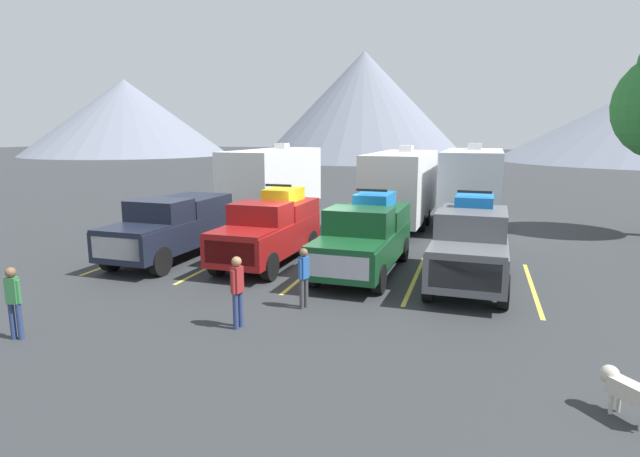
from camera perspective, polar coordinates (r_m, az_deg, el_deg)
ground_plane at (r=17.23m, az=-0.74°, el=-4.38°), size 240.00×240.00×0.00m
pickup_truck_a at (r=19.03m, az=-15.89°, el=0.29°), size 2.29×5.63×2.19m
pickup_truck_b at (r=17.81m, az=-5.51°, el=0.04°), size 2.19×5.42×2.63m
pickup_truck_c at (r=16.73m, az=4.96°, el=-0.73°), size 2.34×5.83×2.58m
pickup_truck_d at (r=15.89m, az=16.20°, el=-1.50°), size 2.29×5.43×2.69m
lot_stripe_a at (r=20.07m, az=-19.63°, el=-2.83°), size 0.12×5.50×0.01m
lot_stripe_b at (r=18.30m, az=-11.09°, el=-3.67°), size 0.12×5.50×0.01m
lot_stripe_c at (r=17.02m, az=-0.98°, el=-4.56°), size 0.12×5.50×0.01m
lot_stripe_d at (r=16.34m, az=10.38°, el=-5.38°), size 0.12×5.50×0.01m
lot_stripe_e at (r=16.34m, az=22.25°, el=-6.02°), size 0.12×5.50×0.01m
camper_trailer_a at (r=27.47m, az=-5.10°, el=5.48°), size 2.78×9.21×3.81m
camper_trailer_b at (r=24.56m, az=8.91°, el=4.75°), size 2.65×8.63×3.78m
camper_trailer_c at (r=25.04m, az=16.31°, el=4.68°), size 2.71×7.58×3.90m
person_a at (r=13.07m, az=-30.56°, el=-6.59°), size 0.35×0.23×1.61m
person_b at (r=13.22m, az=-1.79°, el=-5.00°), size 0.26×0.33×1.57m
person_c at (r=12.04m, az=-9.05°, el=-6.37°), size 0.25×0.37×1.69m
dog at (r=9.80m, az=30.38°, el=-14.79°), size 0.75×0.86×0.75m
mountain_ridge at (r=84.77m, az=14.37°, el=12.00°), size 148.62×45.28×16.46m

